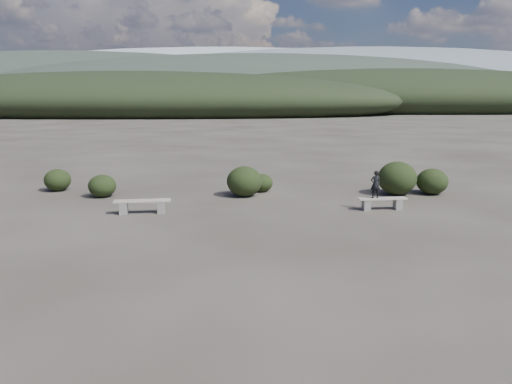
{
  "coord_description": "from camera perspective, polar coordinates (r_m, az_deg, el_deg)",
  "views": [
    {
      "loc": [
        0.02,
        -12.16,
        4.18
      ],
      "look_at": [
        0.05,
        3.5,
        1.1
      ],
      "focal_mm": 35.0,
      "sensor_mm": 36.0,
      "label": 1
    }
  ],
  "objects": [
    {
      "name": "ground",
      "position": [
        12.86,
        -0.18,
        -7.85
      ],
      "size": [
        1200.0,
        1200.0,
        0.0
      ],
      "primitive_type": "plane",
      "color": "#302B25",
      "rests_on": "ground"
    },
    {
      "name": "seated_person",
      "position": [
        18.63,
        13.49,
        0.85
      ],
      "size": [
        0.4,
        0.3,
        1.02
      ],
      "primitive_type": "imported",
      "rotation": [
        0.0,
        0.0,
        3.3
      ],
      "color": "black",
      "rests_on": "bench_right"
    },
    {
      "name": "shrub_e",
      "position": [
        22.39,
        19.49,
        1.15
      ],
      "size": [
        1.31,
        1.31,
        1.09
      ],
      "primitive_type": "ellipsoid",
      "color": "black",
      "rests_on": "ground"
    },
    {
      "name": "bench_left",
      "position": [
        18.15,
        -12.84,
        -1.5
      ],
      "size": [
        2.02,
        0.67,
        0.49
      ],
      "rotation": [
        0.0,
        0.0,
        0.14
      ],
      "color": "slate",
      "rests_on": "ground"
    },
    {
      "name": "bench_right",
      "position": [
        18.86,
        14.22,
        -1.18
      ],
      "size": [
        1.82,
        0.56,
        0.45
      ],
      "rotation": [
        0.0,
        0.0,
        0.1
      ],
      "color": "slate",
      "rests_on": "ground"
    },
    {
      "name": "mountain_ridges",
      "position": [
        351.36,
        -1.34,
        12.22
      ],
      "size": [
        500.0,
        400.0,
        56.0
      ],
      "color": "black",
      "rests_on": "ground"
    },
    {
      "name": "shrub_f",
      "position": [
        23.52,
        -21.73,
        1.29
      ],
      "size": [
        1.14,
        1.14,
        0.96
      ],
      "primitive_type": "ellipsoid",
      "color": "black",
      "rests_on": "ground"
    },
    {
      "name": "shrub_b",
      "position": [
        20.66,
        -1.34,
        1.22
      ],
      "size": [
        1.46,
        1.46,
        1.25
      ],
      "primitive_type": "ellipsoid",
      "color": "black",
      "rests_on": "ground"
    },
    {
      "name": "shrub_a",
      "position": [
        21.49,
        -17.17,
        0.67
      ],
      "size": [
        1.13,
        1.13,
        0.93
      ],
      "primitive_type": "ellipsoid",
      "color": "black",
      "rests_on": "ground"
    },
    {
      "name": "shrub_d",
      "position": [
        21.78,
        15.83,
        1.52
      ],
      "size": [
        1.61,
        1.61,
        1.41
      ],
      "primitive_type": "ellipsoid",
      "color": "black",
      "rests_on": "ground"
    },
    {
      "name": "shrub_c",
      "position": [
        21.68,
        0.65,
        1.06
      ],
      "size": [
        0.97,
        0.97,
        0.78
      ],
      "primitive_type": "ellipsoid",
      "color": "black",
      "rests_on": "ground"
    }
  ]
}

